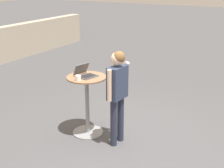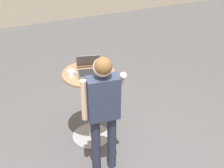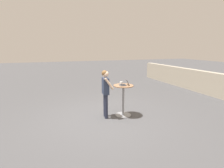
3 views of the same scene
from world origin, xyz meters
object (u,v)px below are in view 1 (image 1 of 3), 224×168
(cafe_table, at_px, (87,101))
(standing_person, at_px, (117,87))
(laptop, at_px, (86,74))
(coffee_mug, at_px, (78,78))

(cafe_table, distance_m, standing_person, 0.72)
(laptop, bearing_deg, standing_person, -94.86)
(laptop, xyz_separation_m, standing_person, (-0.05, -0.64, -0.12))
(laptop, relative_size, coffee_mug, 3.17)
(cafe_table, distance_m, laptop, 0.49)
(coffee_mug, bearing_deg, standing_person, -73.66)
(laptop, distance_m, standing_person, 0.66)
(laptop, bearing_deg, coffee_mug, -176.27)
(standing_person, bearing_deg, laptop, 85.14)
(cafe_table, relative_size, standing_person, 0.67)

